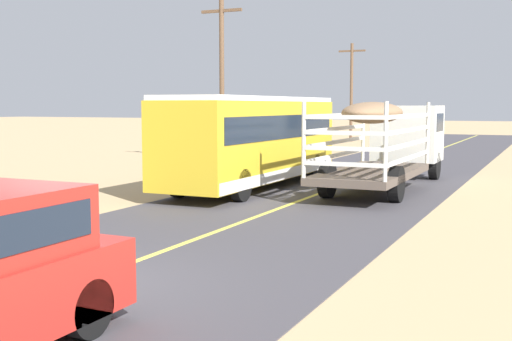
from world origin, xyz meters
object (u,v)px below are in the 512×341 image
Objects in this scene: power_pole_far at (351,89)px; power_pole_mid at (222,76)px; bus at (253,139)px; livestock_truck at (395,136)px.

power_pole_mid is at bearing -90.00° from power_pole_far.
power_pole_mid is 1.04× the size of power_pole_far.
power_pole_far is (0.00, 22.28, -0.14)m from power_pole_mid.
power_pole_far is at bearing 100.25° from bus.
bus is at bearing -55.48° from power_pole_mid.
livestock_truck is at bearing -70.15° from power_pole_far.
bus is 30.83m from power_pole_far.
livestock_truck is 1.23× the size of power_pole_far.
livestock_truck is at bearing -26.22° from power_pole_mid.
bus is at bearing -79.75° from power_pole_far.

